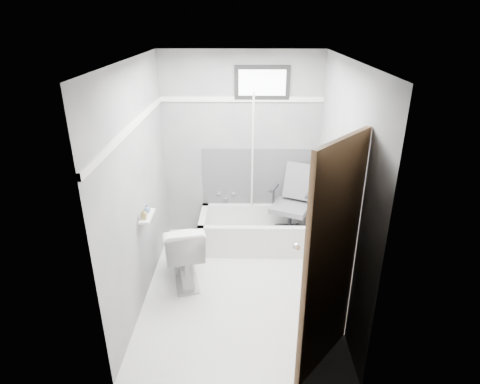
{
  "coord_description": "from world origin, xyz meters",
  "views": [
    {
      "loc": [
        0.06,
        -3.62,
        2.75
      ],
      "look_at": [
        0.0,
        0.35,
        1.0
      ],
      "focal_mm": 30.0,
      "sensor_mm": 36.0,
      "label": 1
    }
  ],
  "objects_px": {
    "toilet": "(184,251)",
    "office_chair": "(291,203)",
    "soap_bottle_b": "(147,208)",
    "door": "(375,286)",
    "soap_bottle_a": "(144,214)",
    "bathtub": "(258,230)"
  },
  "relations": [
    {
      "from": "toilet",
      "to": "soap_bottle_b",
      "type": "height_order",
      "value": "soap_bottle_b"
    },
    {
      "from": "office_chair",
      "to": "door",
      "type": "relative_size",
      "value": 0.46
    },
    {
      "from": "office_chair",
      "to": "soap_bottle_b",
      "type": "relative_size",
      "value": 10.72
    },
    {
      "from": "door",
      "to": "soap_bottle_b",
      "type": "relative_size",
      "value": 23.34
    },
    {
      "from": "bathtub",
      "to": "door",
      "type": "height_order",
      "value": "door"
    },
    {
      "from": "office_chair",
      "to": "toilet",
      "type": "relative_size",
      "value": 1.2
    },
    {
      "from": "toilet",
      "to": "office_chair",
      "type": "bearing_deg",
      "value": -160.03
    },
    {
      "from": "office_chair",
      "to": "soap_bottle_b",
      "type": "xyz_separation_m",
      "value": [
        -1.57,
        -0.96,
        0.38
      ]
    },
    {
      "from": "office_chair",
      "to": "soap_bottle_a",
      "type": "relative_size",
      "value": 8.03
    },
    {
      "from": "bathtub",
      "to": "door",
      "type": "bearing_deg",
      "value": -71.25
    },
    {
      "from": "door",
      "to": "soap_bottle_a",
      "type": "bearing_deg",
      "value": 148.92
    },
    {
      "from": "toilet",
      "to": "soap_bottle_b",
      "type": "xyz_separation_m",
      "value": [
        -0.32,
        -0.13,
        0.58
      ]
    },
    {
      "from": "door",
      "to": "soap_bottle_b",
      "type": "bearing_deg",
      "value": 145.96
    },
    {
      "from": "office_chair",
      "to": "door",
      "type": "height_order",
      "value": "door"
    },
    {
      "from": "office_chair",
      "to": "soap_bottle_a",
      "type": "distance_m",
      "value": 1.96
    },
    {
      "from": "office_chair",
      "to": "toilet",
      "type": "xyz_separation_m",
      "value": [
        -1.25,
        -0.83,
        -0.2
      ]
    },
    {
      "from": "soap_bottle_a",
      "to": "soap_bottle_b",
      "type": "xyz_separation_m",
      "value": [
        0.0,
        0.14,
        -0.01
      ]
    },
    {
      "from": "soap_bottle_a",
      "to": "soap_bottle_b",
      "type": "bearing_deg",
      "value": 90.0
    },
    {
      "from": "bathtub",
      "to": "office_chair",
      "type": "relative_size",
      "value": 1.63
    },
    {
      "from": "bathtub",
      "to": "toilet",
      "type": "xyz_separation_m",
      "value": [
        -0.85,
        -0.78,
        0.17
      ]
    },
    {
      "from": "bathtub",
      "to": "soap_bottle_b",
      "type": "xyz_separation_m",
      "value": [
        -1.17,
        -0.91,
        0.75
      ]
    },
    {
      "from": "soap_bottle_a",
      "to": "bathtub",
      "type": "bearing_deg",
      "value": 41.98
    }
  ]
}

